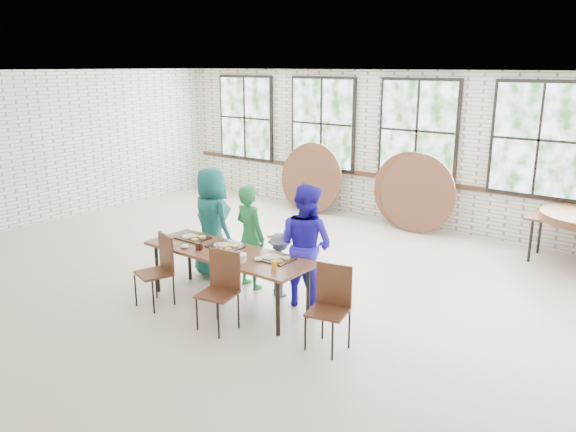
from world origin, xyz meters
name	(u,v)px	position (x,y,z in m)	size (l,w,h in m)	color
room	(418,133)	(0.00, 4.44, 1.83)	(12.00, 12.00, 12.00)	beige
dining_table	(228,255)	(-0.24, -0.57, 0.69)	(2.41, 0.82, 0.74)	brown
chair_near_left	(160,264)	(-0.95, -1.11, 0.56)	(0.52, 0.51, 0.95)	#512D1B
chair_near_right	(221,283)	(0.14, -1.09, 0.56)	(0.50, 0.49, 0.95)	#512D1B
chair_spare	(331,300)	(1.46, -0.70, 0.56)	(0.50, 0.49, 0.95)	#512D1B
adult_teal	(212,222)	(-1.18, 0.08, 0.82)	(0.81, 0.52, 1.65)	#185E5A
adult_green	(250,237)	(-0.43, 0.08, 0.75)	(0.54, 0.36, 1.49)	#207A3B
toddler	(280,265)	(0.12, 0.08, 0.45)	(0.58, 0.33, 0.90)	#13273D
adult_blue	(306,245)	(0.55, 0.08, 0.82)	(0.80, 0.62, 1.64)	#2A1CCA
tabletop_clutter	(230,251)	(-0.18, -0.60, 0.77)	(1.93, 0.63, 0.11)	black
round_tops_leaning	(359,185)	(-1.07, 4.13, 0.74)	(4.06, 0.42, 1.50)	brown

